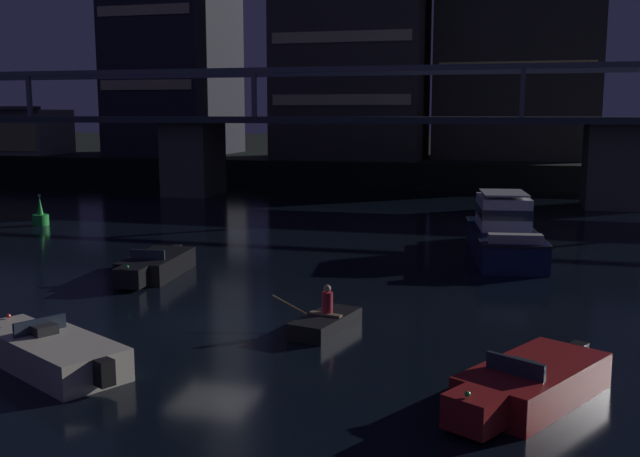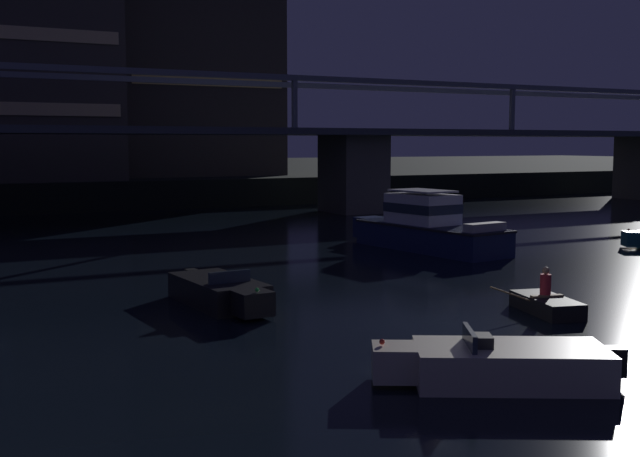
# 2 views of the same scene
# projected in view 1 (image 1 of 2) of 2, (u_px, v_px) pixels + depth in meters

# --- Properties ---
(ground_plane) EXTENTS (400.00, 400.00, 0.00)m
(ground_plane) POSITION_uv_depth(u_px,v_px,m) (213.00, 322.00, 22.08)
(ground_plane) COLOR black
(far_riverbank) EXTENTS (240.00, 80.00, 2.20)m
(far_riverbank) POSITION_uv_depth(u_px,v_px,m) (446.00, 152.00, 98.64)
(far_riverbank) COLOR black
(far_riverbank) RESTS_ON ground
(river_bridge) EXTENTS (96.67, 6.40, 9.38)m
(river_bridge) POSITION_uv_depth(u_px,v_px,m) (388.00, 141.00, 52.25)
(river_bridge) COLOR #605B51
(river_bridge) RESTS_ON ground
(tower_west_tall) EXTENTS (12.96, 9.47, 26.43)m
(tower_west_tall) POSITION_uv_depth(u_px,v_px,m) (353.00, 10.00, 64.76)
(tower_west_tall) COLOR #423D38
(tower_west_tall) RESTS_ON far_riverbank
(waterfront_pavilion) EXTENTS (12.40, 7.40, 4.70)m
(waterfront_pavilion) POSITION_uv_depth(u_px,v_px,m) (5.00, 131.00, 73.82)
(waterfront_pavilion) COLOR #B2AD9E
(waterfront_pavilion) RESTS_ON far_riverbank
(cabin_cruiser_near_left) EXTENTS (3.74, 9.33, 2.79)m
(cabin_cruiser_near_left) POSITION_uv_depth(u_px,v_px,m) (503.00, 232.00, 32.41)
(cabin_cruiser_near_left) COLOR #19234C
(cabin_cruiser_near_left) RESTS_ON ground
(speedboat_near_center) EXTENTS (2.12, 5.23, 1.16)m
(speedboat_near_center) POSITION_uv_depth(u_px,v_px,m) (155.00, 266.00, 28.29)
(speedboat_near_center) COLOR black
(speedboat_near_center) RESTS_ON ground
(speedboat_mid_center) EXTENTS (3.60, 4.87, 1.16)m
(speedboat_mid_center) POSITION_uv_depth(u_px,v_px,m) (529.00, 384.00, 15.91)
(speedboat_mid_center) COLOR maroon
(speedboat_mid_center) RESTS_ON ground
(speedboat_mid_right) EXTENTS (4.89, 3.52, 1.16)m
(speedboat_mid_right) POSITION_uv_depth(u_px,v_px,m) (53.00, 353.00, 18.00)
(speedboat_mid_right) COLOR beige
(speedboat_mid_right) RESTS_ON ground
(channel_buoy) EXTENTS (0.90, 0.90, 1.76)m
(channel_buoy) POSITION_uv_depth(u_px,v_px,m) (40.00, 217.00, 41.22)
(channel_buoy) COLOR green
(channel_buoy) RESTS_ON ground
(dinghy_with_paddler) EXTENTS (2.61, 2.79, 1.36)m
(dinghy_with_paddler) POSITION_uv_depth(u_px,v_px,m) (326.00, 322.00, 21.14)
(dinghy_with_paddler) COLOR black
(dinghy_with_paddler) RESTS_ON ground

